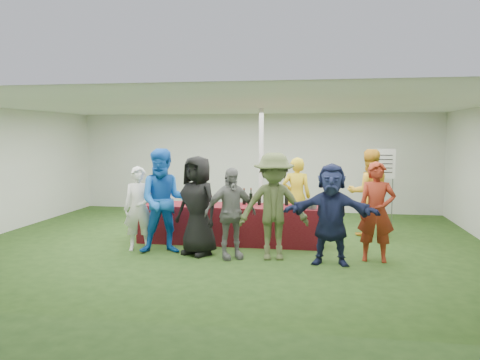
% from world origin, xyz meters
% --- Properties ---
extents(ground, '(60.00, 60.00, 0.00)m').
position_xyz_m(ground, '(0.00, 0.00, 0.00)').
color(ground, '#284719').
rests_on(ground, ground).
extents(tent, '(10.00, 10.00, 10.00)m').
position_xyz_m(tent, '(0.50, 1.20, 1.35)').
color(tent, white).
rests_on(tent, ground).
extents(serving_table, '(3.60, 0.80, 0.75)m').
position_xyz_m(serving_table, '(0.03, 0.04, 0.38)').
color(serving_table, maroon).
rests_on(serving_table, ground).
extents(wine_bottles, '(0.91, 0.14, 0.32)m').
position_xyz_m(wine_bottles, '(0.72, 0.18, 0.87)').
color(wine_bottles, black).
rests_on(wine_bottles, serving_table).
extents(wine_glasses, '(2.74, 0.13, 0.16)m').
position_xyz_m(wine_glasses, '(-0.40, -0.21, 0.86)').
color(wine_glasses, silver).
rests_on(wine_glasses, serving_table).
extents(water_bottle, '(0.07, 0.07, 0.23)m').
position_xyz_m(water_bottle, '(0.12, 0.12, 0.85)').
color(water_bottle, silver).
rests_on(water_bottle, serving_table).
extents(bar_towel, '(0.25, 0.18, 0.03)m').
position_xyz_m(bar_towel, '(1.51, 0.09, 0.77)').
color(bar_towel, white).
rests_on(bar_towel, serving_table).
extents(dump_bucket, '(0.22, 0.22, 0.18)m').
position_xyz_m(dump_bucket, '(1.60, -0.18, 0.84)').
color(dump_bucket, slate).
rests_on(dump_bucket, serving_table).
extents(wine_list_sign, '(0.50, 0.03, 1.80)m').
position_xyz_m(wine_list_sign, '(3.26, 2.45, 1.32)').
color(wine_list_sign, slate).
rests_on(wine_list_sign, ground).
extents(staff_pourer, '(0.61, 0.41, 1.66)m').
position_xyz_m(staff_pourer, '(1.29, 0.94, 0.83)').
color(staff_pourer, gold).
rests_on(staff_pourer, ground).
extents(staff_back, '(0.99, 0.83, 1.83)m').
position_xyz_m(staff_back, '(2.78, 1.15, 0.92)').
color(staff_back, gold).
rests_on(staff_back, ground).
extents(customer_0, '(0.64, 0.51, 1.55)m').
position_xyz_m(customer_0, '(-1.51, -0.82, 0.78)').
color(customer_0, white).
rests_on(customer_0, ground).
extents(customer_1, '(1.08, 0.94, 1.89)m').
position_xyz_m(customer_1, '(-0.99, -0.93, 0.94)').
color(customer_1, blue).
rests_on(customer_1, ground).
extents(customer_2, '(1.02, 0.89, 1.76)m').
position_xyz_m(customer_2, '(-0.37, -0.95, 0.88)').
color(customer_2, black).
rests_on(customer_2, ground).
extents(customer_3, '(0.99, 0.79, 1.58)m').
position_xyz_m(customer_3, '(0.25, -1.12, 0.79)').
color(customer_3, slate).
rests_on(customer_3, ground).
extents(customer_4, '(1.28, 0.87, 1.83)m').
position_xyz_m(customer_4, '(0.99, -1.05, 0.92)').
color(customer_4, '#49542E').
rests_on(customer_4, ground).
extents(customer_5, '(1.57, 0.56, 1.67)m').
position_xyz_m(customer_5, '(1.95, -1.19, 0.84)').
color(customer_5, '#1A2146').
rests_on(customer_5, ground).
extents(customer_6, '(0.64, 0.45, 1.68)m').
position_xyz_m(customer_6, '(2.71, -0.88, 0.84)').
color(customer_6, maroon).
rests_on(customer_6, ground).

